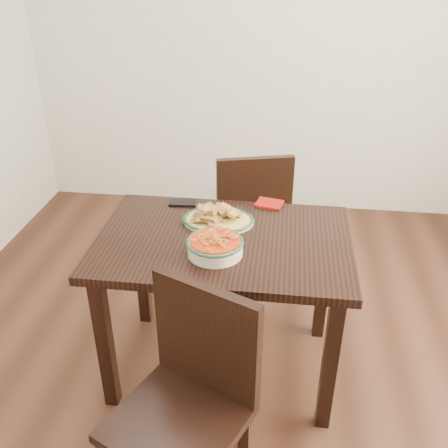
# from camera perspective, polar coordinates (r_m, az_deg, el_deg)

# --- Properties ---
(floor) EXTENTS (3.50, 3.50, 0.00)m
(floor) POSITION_cam_1_polar(r_m,az_deg,el_deg) (2.70, 1.57, -14.47)
(floor) COLOR #331A10
(floor) RESTS_ON ground
(wall_back) EXTENTS (3.50, 0.10, 2.60)m
(wall_back) POSITION_cam_1_polar(r_m,az_deg,el_deg) (3.74, 4.87, 20.46)
(wall_back) COLOR silver
(wall_back) RESTS_ON ground
(dining_table) EXTENTS (1.11, 0.74, 0.75)m
(dining_table) POSITION_cam_1_polar(r_m,az_deg,el_deg) (2.24, -0.07, -4.02)
(dining_table) COLOR black
(dining_table) RESTS_ON ground
(chair_far) EXTENTS (0.52, 0.52, 0.89)m
(chair_far) POSITION_cam_1_polar(r_m,az_deg,el_deg) (2.91, 3.00, 1.20)
(chair_far) COLOR black
(chair_far) RESTS_ON ground
(chair_near) EXTENTS (0.56, 0.56, 0.89)m
(chair_near) POSITION_cam_1_polar(r_m,az_deg,el_deg) (1.85, -3.87, -18.64)
(chair_near) COLOR black
(chair_near) RESTS_ON ground
(fish_plate) EXTENTS (0.32, 0.25, 0.11)m
(fish_plate) POSITION_cam_1_polar(r_m,az_deg,el_deg) (2.28, -0.65, 1.18)
(fish_plate) COLOR #ECE4C8
(fish_plate) RESTS_ON dining_table
(noodle_bowl) EXTENTS (0.24, 0.24, 0.08)m
(noodle_bowl) POSITION_cam_1_polar(r_m,az_deg,el_deg) (2.05, -1.03, -2.35)
(noodle_bowl) COLOR beige
(noodle_bowl) RESTS_ON dining_table
(smartphone) EXTENTS (0.14, 0.08, 0.01)m
(smartphone) POSITION_cam_1_polar(r_m,az_deg,el_deg) (2.48, -4.73, 2.43)
(smartphone) COLOR black
(smartphone) RESTS_ON dining_table
(napkin) EXTENTS (0.15, 0.13, 0.01)m
(napkin) POSITION_cam_1_polar(r_m,az_deg,el_deg) (2.47, 5.19, 2.33)
(napkin) COLOR maroon
(napkin) RESTS_ON dining_table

